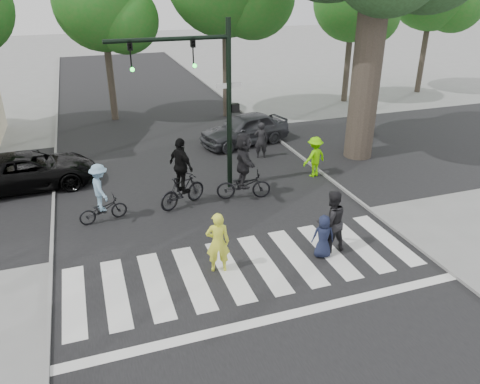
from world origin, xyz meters
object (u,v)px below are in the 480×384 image
object	(u,v)px
traffic_signal	(205,84)
pedestrian_adult	(331,221)
cyclist_left	(101,197)
cyclist_mid	(182,179)
pedestrian_woman	(218,242)
pedestrian_child	(323,236)
car_grey	(245,129)
car_suv	(29,171)
cyclist_right	(244,170)

from	to	relation	value
traffic_signal	pedestrian_adult	world-z (taller)	traffic_signal
cyclist_left	cyclist_mid	bearing A→B (deg)	5.26
cyclist_mid	cyclist_left	bearing A→B (deg)	-174.74
pedestrian_woman	pedestrian_child	world-z (taller)	pedestrian_woman
traffic_signal	cyclist_mid	xyz separation A→B (m)	(-1.16, -0.97, -2.90)
pedestrian_child	cyclist_mid	size ratio (longest dim) A/B	0.53
cyclist_left	cyclist_mid	distance (m)	2.68
car_grey	car_suv	bearing A→B (deg)	-90.46
traffic_signal	cyclist_mid	size ratio (longest dim) A/B	2.47
traffic_signal	cyclist_right	size ratio (longest dim) A/B	2.47
cyclist_left	pedestrian_woman	bearing A→B (deg)	-55.12
cyclist_right	car_suv	bearing A→B (deg)	154.15
traffic_signal	cyclist_mid	bearing A→B (deg)	-139.94
pedestrian_child	cyclist_left	bearing A→B (deg)	-21.41
cyclist_left	car_suv	distance (m)	4.32
traffic_signal	cyclist_left	world-z (taller)	traffic_signal
cyclist_mid	cyclist_right	world-z (taller)	cyclist_mid
traffic_signal	pedestrian_child	bearing A→B (deg)	-71.07
pedestrian_woman	cyclist_right	distance (m)	4.54
pedestrian_woman	car_suv	bearing A→B (deg)	-43.75
cyclist_mid	traffic_signal	bearing A→B (deg)	40.06
cyclist_right	cyclist_left	bearing A→B (deg)	-178.45
traffic_signal	cyclist_left	xyz separation A→B (m)	(-3.82, -1.22, -3.05)
pedestrian_child	pedestrian_adult	distance (m)	0.51
cyclist_left	car_grey	size ratio (longest dim) A/B	0.46
car_suv	cyclist_right	bearing A→B (deg)	-118.30
cyclist_mid	car_grey	xyz separation A→B (m)	(4.16, 5.41, -0.28)
pedestrian_adult	pedestrian_child	bearing A→B (deg)	31.02
traffic_signal	car_suv	bearing A→B (deg)	158.81
traffic_signal	cyclist_mid	distance (m)	3.27
pedestrian_child	pedestrian_adult	bearing A→B (deg)	-131.21
traffic_signal	car_grey	world-z (taller)	traffic_signal
cyclist_left	car_suv	world-z (taller)	cyclist_left
cyclist_left	cyclist_right	xyz separation A→B (m)	(4.83, 0.13, 0.24)
cyclist_left	car_grey	xyz separation A→B (m)	(6.83, 5.65, -0.12)
cyclist_left	cyclist_mid	xyz separation A→B (m)	(2.67, 0.25, 0.15)
cyclist_right	car_grey	distance (m)	5.88
cyclist_mid	car_grey	world-z (taller)	cyclist_mid
pedestrian_adult	cyclist_mid	distance (m)	5.35
pedestrian_adult	car_suv	world-z (taller)	pedestrian_adult
traffic_signal	car_grey	distance (m)	6.23
traffic_signal	car_suv	xyz separation A→B (m)	(-6.18, 2.40, -3.24)
pedestrian_woman	car_suv	xyz separation A→B (m)	(-5.05, 7.49, -0.20)
pedestrian_woman	pedestrian_adult	distance (m)	3.32
cyclist_mid	car_suv	xyz separation A→B (m)	(-5.02, 3.37, -0.34)
car_suv	cyclist_mid	bearing A→B (deg)	-126.30
cyclist_mid	cyclist_right	bearing A→B (deg)	-3.02
traffic_signal	car_grey	bearing A→B (deg)	55.84
cyclist_left	car_suv	bearing A→B (deg)	123.09
cyclist_right	cyclist_mid	bearing A→B (deg)	176.98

